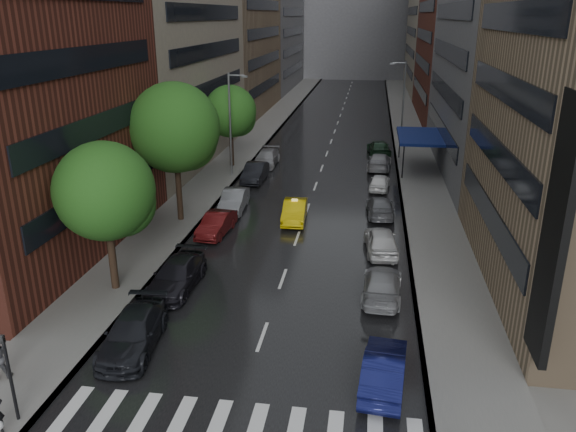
# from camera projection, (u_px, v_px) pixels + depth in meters

# --- Properties ---
(ground) EXTENTS (220.00, 220.00, 0.00)m
(ground) POSITION_uv_depth(u_px,v_px,m) (243.00, 392.00, 21.82)
(ground) COLOR gray
(ground) RESTS_ON ground
(road) EXTENTS (14.00, 140.00, 0.01)m
(road) POSITION_uv_depth(u_px,v_px,m) (334.00, 135.00, 68.35)
(road) COLOR black
(road) RESTS_ON ground
(sidewalk_left) EXTENTS (4.00, 140.00, 0.15)m
(sidewalk_left) POSITION_uv_depth(u_px,v_px,m) (261.00, 132.00, 69.57)
(sidewalk_left) COLOR gray
(sidewalk_left) RESTS_ON ground
(sidewalk_right) EXTENTS (4.00, 140.00, 0.15)m
(sidewalk_right) POSITION_uv_depth(u_px,v_px,m) (409.00, 136.00, 67.09)
(sidewalk_right) COLOR gray
(sidewalk_right) RESTS_ON ground
(crosswalk) EXTENTS (13.15, 2.80, 0.01)m
(crosswalk) POSITION_uv_depth(u_px,v_px,m) (236.00, 427.00, 19.93)
(crosswalk) COLOR silver
(crosswalk) RESTS_ON ground
(buildings_right) EXTENTS (8.05, 109.10, 36.00)m
(buildings_right) POSITION_uv_depth(u_px,v_px,m) (466.00, 4.00, 67.43)
(buildings_right) COLOR #937A5B
(buildings_right) RESTS_ON ground
(building_far) EXTENTS (40.00, 14.00, 32.00)m
(building_far) POSITION_uv_depth(u_px,v_px,m) (357.00, 4.00, 126.21)
(building_far) COLOR slate
(building_far) RESTS_ON ground
(tree_near) EXTENTS (5.04, 5.04, 8.03)m
(tree_near) POSITION_uv_depth(u_px,v_px,m) (105.00, 191.00, 28.04)
(tree_near) COLOR #382619
(tree_near) RESTS_ON ground
(tree_mid) EXTENTS (6.10, 6.10, 9.72)m
(tree_mid) POSITION_uv_depth(u_px,v_px,m) (175.00, 128.00, 37.61)
(tree_mid) COLOR #382619
(tree_mid) RESTS_ON ground
(tree_far) EXTENTS (4.86, 4.86, 7.75)m
(tree_far) POSITION_uv_depth(u_px,v_px,m) (230.00, 111.00, 52.24)
(tree_far) COLOR #382619
(tree_far) RESTS_ON ground
(taxi) EXTENTS (1.79, 4.57, 1.48)m
(taxi) POSITION_uv_depth(u_px,v_px,m) (295.00, 211.00, 39.59)
(taxi) COLOR #DEBE0B
(taxi) RESTS_ON ground
(parked_cars_left) EXTENTS (2.65, 37.26, 1.59)m
(parked_cars_left) POSITION_uv_depth(u_px,v_px,m) (222.00, 216.00, 38.65)
(parked_cars_left) COLOR black
(parked_cars_left) RESTS_ON ground
(parked_cars_right) EXTENTS (2.68, 43.89, 1.59)m
(parked_cars_right) POSITION_uv_depth(u_px,v_px,m) (380.00, 201.00, 41.75)
(parked_cars_right) COLOR #0F134A
(parked_cars_right) RESTS_ON ground
(traffic_light) EXTENTS (0.18, 0.15, 3.45)m
(traffic_light) POSITION_uv_depth(u_px,v_px,m) (9.00, 370.00, 19.45)
(traffic_light) COLOR black
(traffic_light) RESTS_ON sidewalk_left
(street_lamp_left) EXTENTS (1.74, 0.22, 9.00)m
(street_lamp_left) POSITION_uv_depth(u_px,v_px,m) (231.00, 123.00, 49.14)
(street_lamp_left) COLOR gray
(street_lamp_left) RESTS_ON sidewalk_left
(street_lamp_right) EXTENTS (1.74, 0.22, 9.00)m
(street_lamp_right) POSITION_uv_depth(u_px,v_px,m) (402.00, 102.00, 60.98)
(street_lamp_right) COLOR gray
(street_lamp_right) RESTS_ON sidewalk_right
(awning) EXTENTS (4.00, 8.00, 3.12)m
(awning) POSITION_uv_depth(u_px,v_px,m) (420.00, 136.00, 52.09)
(awning) COLOR navy
(awning) RESTS_ON sidewalk_right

